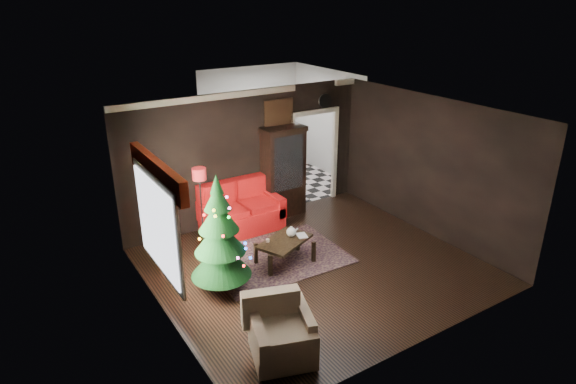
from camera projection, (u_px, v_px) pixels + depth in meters
floor at (315, 267)px, 8.90m from camera, size 5.50×5.50×0.00m
ceiling at (318, 114)px, 7.85m from camera, size 5.50×5.50×0.00m
wall_back at (247, 157)px, 10.33m from camera, size 5.50×0.00×5.50m
wall_front at (428, 257)px, 6.42m from camera, size 5.50×0.00×5.50m
wall_left at (159, 235)px, 7.01m from camera, size 0.00×5.50×5.50m
wall_right at (429, 167)px, 9.75m from camera, size 0.00×5.50×5.50m
doorway at (313, 159)px, 11.31m from camera, size 1.10×0.10×2.10m
left_window at (157, 226)px, 7.17m from camera, size 0.05×1.60×1.40m
valance at (157, 172)px, 6.90m from camera, size 0.12×2.10×0.35m
kitchen_floor at (279, 182)px, 12.88m from camera, size 3.00×3.00×0.00m
kitchen_window at (251, 108)px, 13.37m from camera, size 0.70×0.06×0.70m
rug at (276, 257)px, 9.20m from camera, size 2.56×1.90×0.01m
loveseat at (242, 207)px, 10.12m from camera, size 1.70×0.90×1.00m
curio_cabinet at (283, 174)px, 10.70m from camera, size 0.90×0.45×1.90m
floor_lamp at (202, 210)px, 9.20m from camera, size 0.32×0.32×1.65m
christmas_tree at (219, 234)px, 7.80m from camera, size 1.30×1.30×1.88m
armchair at (282, 330)px, 6.51m from camera, size 1.06×1.06×0.86m
coffee_table at (285, 251)px, 8.95m from camera, size 1.16×0.96×0.45m
teapot at (291, 232)px, 8.97m from camera, size 0.21×0.21×0.19m
cup_a at (268, 241)px, 8.79m from camera, size 0.09×0.09×0.06m
cup_b at (288, 232)px, 9.10m from camera, size 0.09×0.09×0.06m
book at (297, 231)px, 8.95m from camera, size 0.17×0.07×0.24m
wall_clock at (325, 101)px, 10.90m from camera, size 0.32×0.32×0.06m
painting at (278, 113)px, 10.35m from camera, size 0.62×0.05×0.52m
kitchen_counter at (256, 154)px, 13.65m from camera, size 1.80×0.60×0.90m
kitchen_table at (275, 174)px, 12.35m from camera, size 0.70×0.70×0.75m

